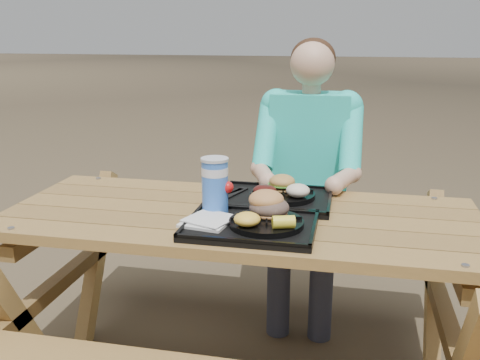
# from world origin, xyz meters

# --- Properties ---
(picnic_table) EXTENTS (1.80, 1.49, 0.75)m
(picnic_table) POSITION_xyz_m (0.00, 0.00, 0.38)
(picnic_table) COLOR #999999
(picnic_table) RESTS_ON ground
(tray_near) EXTENTS (0.45, 0.35, 0.02)m
(tray_near) POSITION_xyz_m (0.07, -0.16, 0.76)
(tray_near) COLOR black
(tray_near) RESTS_ON picnic_table
(tray_far) EXTENTS (0.45, 0.35, 0.02)m
(tray_far) POSITION_xyz_m (0.11, 0.16, 0.76)
(tray_far) COLOR black
(tray_far) RESTS_ON picnic_table
(plate_near) EXTENTS (0.26, 0.26, 0.02)m
(plate_near) POSITION_xyz_m (0.13, -0.17, 0.78)
(plate_near) COLOR black
(plate_near) RESTS_ON tray_near
(plate_far) EXTENTS (0.26, 0.26, 0.02)m
(plate_far) POSITION_xyz_m (0.14, 0.17, 0.78)
(plate_far) COLOR black
(plate_far) RESTS_ON tray_far
(napkin_stack) EXTENTS (0.18, 0.18, 0.02)m
(napkin_stack) POSITION_xyz_m (-0.08, -0.19, 0.78)
(napkin_stack) COLOR silver
(napkin_stack) RESTS_ON tray_near
(soda_cup) EXTENTS (0.10, 0.10, 0.19)m
(soda_cup) POSITION_xyz_m (-0.08, -0.06, 0.87)
(soda_cup) COLOR blue
(soda_cup) RESTS_ON tray_near
(condiment_bbq) EXTENTS (0.04, 0.04, 0.03)m
(condiment_bbq) POSITION_xyz_m (0.07, -0.03, 0.78)
(condiment_bbq) COLOR black
(condiment_bbq) RESTS_ON tray_near
(condiment_mustard) EXTENTS (0.05, 0.05, 0.03)m
(condiment_mustard) POSITION_xyz_m (0.13, -0.05, 0.78)
(condiment_mustard) COLOR gold
(condiment_mustard) RESTS_ON tray_near
(sandwich) EXTENTS (0.13, 0.13, 0.14)m
(sandwich) POSITION_xyz_m (0.13, -0.11, 0.86)
(sandwich) COLOR #C48045
(sandwich) RESTS_ON plate_near
(mac_cheese) EXTENTS (0.09, 0.09, 0.05)m
(mac_cheese) POSITION_xyz_m (0.07, -0.24, 0.81)
(mac_cheese) COLOR yellow
(mac_cheese) RESTS_ON plate_near
(corn_cob) EXTENTS (0.09, 0.09, 0.04)m
(corn_cob) POSITION_xyz_m (0.20, -0.24, 0.81)
(corn_cob) COLOR yellow
(corn_cob) RESTS_ON plate_near
(cutlery_far) EXTENTS (0.09, 0.18, 0.01)m
(cutlery_far) POSITION_xyz_m (-0.06, 0.17, 0.77)
(cutlery_far) COLOR black
(cutlery_far) RESTS_ON tray_far
(burger) EXTENTS (0.11, 0.11, 0.10)m
(burger) POSITION_xyz_m (0.13, 0.21, 0.84)
(burger) COLOR #BA8641
(burger) RESTS_ON plate_far
(baked_beans) EXTENTS (0.09, 0.09, 0.04)m
(baked_beans) POSITION_xyz_m (0.08, 0.11, 0.81)
(baked_beans) COLOR #45110D
(baked_beans) RESTS_ON plate_far
(potato_salad) EXTENTS (0.09, 0.09, 0.05)m
(potato_salad) POSITION_xyz_m (0.21, 0.12, 0.82)
(potato_salad) COLOR silver
(potato_salad) RESTS_ON plate_far
(diner) EXTENTS (0.48, 0.84, 1.28)m
(diner) POSITION_xyz_m (0.20, 0.71, 0.64)
(diner) COLOR #1A99B8
(diner) RESTS_ON ground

